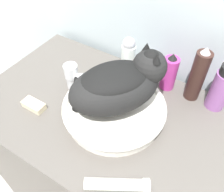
# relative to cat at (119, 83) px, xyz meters

# --- Properties ---
(vanity_counter) EXTENTS (0.93, 0.57, 0.81)m
(vanity_counter) POSITION_rel_cat_xyz_m (-0.05, -0.02, -0.55)
(vanity_counter) COLOR #56514C
(vanity_counter) RESTS_ON ground_plane
(sink_basin) EXTENTS (0.35, 0.35, 0.06)m
(sink_basin) POSITION_rel_cat_xyz_m (-0.01, -0.01, -0.11)
(sink_basin) COLOR white
(sink_basin) RESTS_ON vanity_counter
(cat) EXTENTS (0.33, 0.34, 0.19)m
(cat) POSITION_rel_cat_xyz_m (0.00, 0.00, 0.00)
(cat) COLOR black
(cat) RESTS_ON sink_basin
(faucet) EXTENTS (0.13, 0.05, 0.12)m
(faucet) POSITION_rel_cat_xyz_m (-0.20, 0.02, -0.08)
(faucet) COLOR silver
(faucet) RESTS_ON vanity_counter
(hairspray_can_black) EXTENTS (0.05, 0.05, 0.22)m
(hairspray_can_black) POSITION_rel_cat_xyz_m (0.19, 0.21, -0.04)
(hairspray_can_black) COLOR #331E19
(hairspray_can_black) RESTS_ON vanity_counter
(deodorant_stick) EXTENTS (0.04, 0.04, 0.13)m
(deodorant_stick) POSITION_rel_cat_xyz_m (-0.00, 0.21, -0.08)
(deodorant_stick) COLOR silver
(deodorant_stick) RESTS_ON vanity_counter
(spray_bottle_trigger) EXTENTS (0.06, 0.06, 0.15)m
(spray_bottle_trigger) POSITION_rel_cat_xyz_m (0.09, 0.21, -0.07)
(spray_bottle_trigger) COLOR #B2338C
(spray_bottle_trigger) RESTS_ON vanity_counter
(lotion_bottle_white) EXTENTS (0.05, 0.05, 0.16)m
(lotion_bottle_white) POSITION_rel_cat_xyz_m (-0.08, 0.21, -0.06)
(lotion_bottle_white) COLOR silver
(lotion_bottle_white) RESTS_ON vanity_counter
(mouthwash_bottle) EXTENTS (0.07, 0.07, 0.18)m
(mouthwash_bottle) POSITION_rel_cat_xyz_m (0.27, 0.21, -0.06)
(mouthwash_bottle) COLOR #93569E
(mouthwash_bottle) RESTS_ON vanity_counter
(cream_tube) EXTENTS (0.17, 0.12, 0.04)m
(cream_tube) POSITION_rel_cat_xyz_m (0.13, -0.22, -0.13)
(cream_tube) COLOR silver
(cream_tube) RESTS_ON vanity_counter
(soap_bar) EXTENTS (0.08, 0.04, 0.02)m
(soap_bar) POSITION_rel_cat_xyz_m (-0.26, -0.13, -0.13)
(soap_bar) COLOR beige
(soap_bar) RESTS_ON vanity_counter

